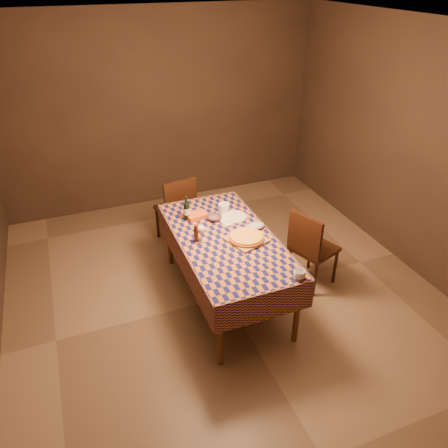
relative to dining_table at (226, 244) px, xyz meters
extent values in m
plane|color=brown|center=(0.00, 0.00, -0.69)|extent=(5.00, 5.00, 0.00)
plane|color=white|center=(0.00, 0.00, 2.01)|extent=(5.00, 5.00, 0.00)
cube|color=#34271D|center=(0.00, 2.50, 0.66)|extent=(4.50, 0.10, 2.70)
cube|color=#34271D|center=(0.00, -2.50, 0.66)|extent=(4.50, 0.10, 2.70)
cube|color=#34271D|center=(2.25, 0.00, 0.66)|extent=(0.10, 5.00, 2.70)
cylinder|color=brown|center=(-0.38, -0.83, -0.32)|extent=(0.06, 0.06, 0.75)
cylinder|color=brown|center=(0.38, -0.83, -0.32)|extent=(0.06, 0.06, 0.75)
cylinder|color=brown|center=(-0.38, 0.83, -0.32)|extent=(0.06, 0.06, 0.75)
cylinder|color=brown|center=(0.38, 0.83, -0.32)|extent=(0.06, 0.06, 0.75)
cube|color=brown|center=(0.00, 0.00, 0.05)|extent=(0.90, 1.80, 0.03)
cube|color=brown|center=(0.00, 0.00, 0.07)|extent=(0.92, 1.82, 0.02)
cube|color=brown|center=(0.00, -0.92, -0.07)|extent=(0.94, 0.01, 0.30)
cube|color=brown|center=(0.00, 0.92, -0.07)|extent=(0.94, 0.01, 0.30)
cube|color=brown|center=(-0.47, 0.00, -0.07)|extent=(0.01, 1.84, 0.30)
cube|color=brown|center=(0.47, 0.00, -0.07)|extent=(0.01, 1.84, 0.30)
cube|color=#9A7748|center=(0.17, -0.12, 0.09)|extent=(0.43, 0.43, 0.02)
cylinder|color=#985419|center=(0.17, -0.12, 0.11)|extent=(0.37, 0.37, 0.02)
cylinder|color=gold|center=(0.17, -0.12, 0.13)|extent=(0.34, 0.34, 0.02)
cylinder|color=#491911|center=(-0.29, 0.05, 0.15)|extent=(0.06, 0.06, 0.15)
sphere|color=#491911|center=(-0.29, 0.05, 0.25)|extent=(0.03, 0.03, 0.03)
imported|color=#5F484F|center=(0.01, 0.37, 0.10)|extent=(0.18, 0.18, 0.05)
cylinder|color=silver|center=(-0.24, 0.04, 0.08)|extent=(0.09, 0.09, 0.01)
cylinder|color=silver|center=(-0.24, 0.04, 0.12)|extent=(0.01, 0.01, 0.08)
sphere|color=silver|center=(-0.24, 0.04, 0.20)|extent=(0.09, 0.09, 0.09)
ellipsoid|color=#39060A|center=(-0.24, 0.04, 0.19)|extent=(0.06, 0.06, 0.03)
cylinder|color=black|center=(-0.25, 0.50, 0.17)|extent=(0.07, 0.07, 0.19)
cylinder|color=black|center=(-0.25, 0.50, 0.31)|extent=(0.03, 0.03, 0.08)
cylinder|color=silver|center=(-0.25, 0.50, 0.17)|extent=(0.07, 0.07, 0.07)
cylinder|color=silver|center=(0.17, 0.49, 0.13)|extent=(0.14, 0.14, 0.10)
cube|color=#CF581B|center=(-0.15, 0.48, 0.10)|extent=(0.23, 0.18, 0.05)
cylinder|color=silver|center=(0.23, 0.34, 0.08)|extent=(0.29, 0.29, 0.02)
imported|color=white|center=(0.35, -0.85, 0.12)|extent=(0.14, 0.14, 0.09)
cube|color=silver|center=(0.18, 0.32, 0.08)|extent=(0.28, 0.24, 0.00)
ellipsoid|color=#9EA6CA|center=(0.36, 0.06, 0.10)|extent=(0.22, 0.20, 0.05)
cube|color=black|center=(-0.18, 1.30, -0.24)|extent=(0.48, 0.48, 0.04)
cube|color=black|center=(-0.15, 1.10, 0.01)|extent=(0.42, 0.10, 0.46)
cylinder|color=black|center=(-0.03, 1.51, -0.48)|extent=(0.04, 0.04, 0.43)
cylinder|color=black|center=(-0.38, 1.45, -0.48)|extent=(0.04, 0.04, 0.43)
cylinder|color=black|center=(0.03, 1.15, -0.48)|extent=(0.04, 0.04, 0.43)
cylinder|color=black|center=(-0.33, 1.10, -0.48)|extent=(0.04, 0.04, 0.43)
cube|color=black|center=(1.00, -0.09, -0.24)|extent=(0.54, 0.54, 0.04)
cube|color=black|center=(0.81, -0.16, 0.01)|extent=(0.18, 0.41, 0.46)
cylinder|color=black|center=(1.23, -0.20, -0.48)|extent=(0.04, 0.04, 0.43)
cylinder|color=black|center=(1.11, 0.14, -0.48)|extent=(0.04, 0.04, 0.43)
cylinder|color=black|center=(0.89, -0.33, -0.48)|extent=(0.04, 0.04, 0.43)
cylinder|color=black|center=(0.77, 0.01, -0.48)|extent=(0.04, 0.04, 0.43)
camera|label=1|loc=(-1.35, -3.40, 2.43)|focal=35.00mm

